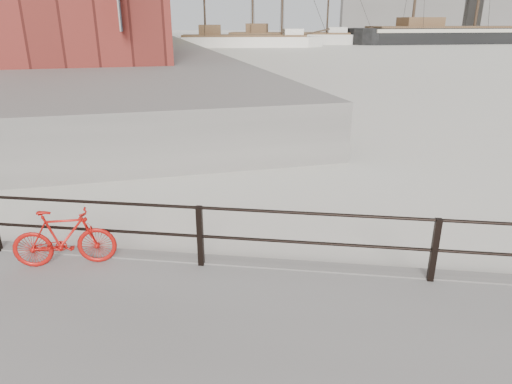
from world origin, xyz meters
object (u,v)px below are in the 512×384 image
at_px(schooner_left, 244,47).
at_px(bicycle, 64,238).
at_px(barque_black, 472,43).
at_px(workboat_far, 64,57).
at_px(schooner_mid, 289,44).

bearing_deg(schooner_left, bicycle, -94.44).
bearing_deg(bicycle, barque_black, 53.63).
bearing_deg(schooner_left, workboat_far, -137.11).
relative_size(barque_black, schooner_mid, 1.85).
height_order(bicycle, schooner_left, schooner_left).
height_order(barque_black, schooner_left, barque_black).
bearing_deg(schooner_mid, bicycle, -89.46).
bearing_deg(bicycle, schooner_mid, 74.83).
distance_m(barque_black, schooner_left, 43.78).
bearing_deg(workboat_far, bicycle, -66.02).
bearing_deg(bicycle, schooner_left, 80.37).
bearing_deg(schooner_mid, schooner_left, -121.60).
relative_size(bicycle, schooner_mid, 0.05).
height_order(bicycle, workboat_far, workboat_far).
bearing_deg(schooner_mid, workboat_far, -125.09).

